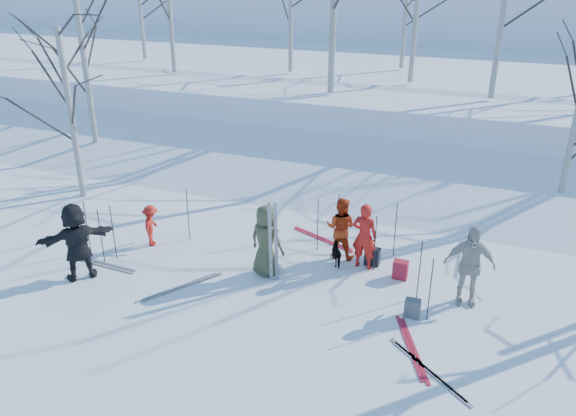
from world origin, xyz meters
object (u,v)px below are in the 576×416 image
at_px(backpack_red, 400,270).
at_px(backpack_dark, 372,256).
at_px(skier_grey_west, 77,242).
at_px(skier_red_seated, 151,226).
at_px(skier_red_north, 364,236).
at_px(backpack_grey, 412,308).
at_px(skier_cream_east, 469,265).
at_px(dog, 339,253).
at_px(skier_redor_behind, 341,228).
at_px(skier_olive_center, 266,241).

distance_m(backpack_red, backpack_dark, 0.82).
bearing_deg(skier_grey_west, skier_red_seated, -154.61).
bearing_deg(backpack_dark, skier_grey_west, -153.38).
xyz_separation_m(skier_red_north, backpack_grey, (1.40, -1.56, -0.59)).
xyz_separation_m(skier_cream_east, backpack_red, (-1.41, 0.46, -0.65)).
bearing_deg(dog, skier_redor_behind, -109.28).
bearing_deg(skier_olive_center, backpack_red, -152.24).
xyz_separation_m(skier_cream_east, backpack_grey, (-0.91, -0.92, -0.67)).
bearing_deg(backpack_red, skier_cream_east, -18.06).
bearing_deg(skier_olive_center, dog, -132.60).
xyz_separation_m(skier_olive_center, backpack_grey, (3.31, -0.48, -0.63)).
bearing_deg(backpack_dark, skier_redor_behind, 173.10).
height_order(skier_red_seated, skier_cream_east, skier_cream_east).
height_order(skier_cream_east, backpack_grey, skier_cream_east).
xyz_separation_m(skier_grey_west, backpack_grey, (7.05, 1.16, -0.69)).
relative_size(skier_red_north, dog, 2.41).
xyz_separation_m(skier_olive_center, skier_red_north, (1.92, 1.08, -0.04)).
height_order(skier_cream_east, dog, skier_cream_east).
xyz_separation_m(skier_red_seated, backpack_dark, (5.26, 1.02, -0.32)).
height_order(skier_red_north, backpack_dark, skier_red_north).
relative_size(skier_redor_behind, skier_cream_east, 0.86).
xyz_separation_m(skier_olive_center, backpack_dark, (2.09, 1.28, -0.62)).
bearing_deg(skier_redor_behind, skier_olive_center, 47.82).
height_order(skier_olive_center, backpack_grey, skier_olive_center).
xyz_separation_m(skier_red_seated, dog, (4.53, 0.77, -0.24)).
distance_m(skier_red_north, backpack_grey, 2.18).
height_order(backpack_red, backpack_grey, backpack_red).
xyz_separation_m(skier_olive_center, skier_grey_west, (-3.73, -1.63, 0.06)).
xyz_separation_m(skier_grey_west, dog, (5.09, 2.67, -0.61)).
relative_size(skier_olive_center, backpack_grey, 4.34).
distance_m(dog, backpack_grey, 2.48).
height_order(skier_olive_center, backpack_red, skier_olive_center).
relative_size(skier_olive_center, skier_grey_west, 0.94).
relative_size(skier_red_north, skier_redor_behind, 1.05).
relative_size(skier_olive_center, skier_redor_behind, 1.11).
height_order(skier_red_seated, backpack_grey, skier_red_seated).
distance_m(skier_olive_center, skier_redor_behind, 1.89).
distance_m(skier_red_north, skier_redor_behind, 0.70).
distance_m(skier_red_north, skier_grey_west, 6.27).
bearing_deg(skier_red_seated, backpack_grey, -116.90).
distance_m(skier_cream_east, backpack_grey, 1.45).
xyz_separation_m(skier_olive_center, skier_red_seated, (-3.17, 0.27, -0.31)).
height_order(skier_olive_center, skier_redor_behind, skier_olive_center).
bearing_deg(backpack_red, skier_olive_center, -162.28).
bearing_deg(skier_cream_east, skier_red_north, 153.88).
relative_size(skier_redor_behind, backpack_dark, 3.71).
height_order(dog, backpack_dark, dog).
relative_size(skier_olive_center, skier_red_seated, 1.59).
bearing_deg(skier_redor_behind, dog, 102.66).
relative_size(skier_redor_behind, skier_grey_west, 0.84).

